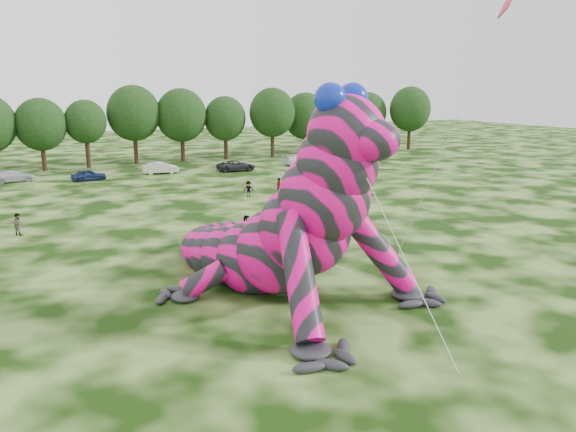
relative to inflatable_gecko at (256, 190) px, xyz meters
The scene contains 22 objects.
ground 8.90m from the inflatable_gecko, 114.99° to the right, with size 240.00×240.00×0.00m, color #16330A.
inflatable_gecko is the anchor object (origin of this frame).
flying_kite 15.14m from the inflatable_gecko, 12.31° to the right, with size 3.06×5.43×15.36m.
tree_8 51.00m from the inflatable_gecko, 98.18° to the left, with size 6.14×5.53×8.94m, color black, non-canonical shape.
tree_9 50.88m from the inflatable_gecko, 92.22° to the left, with size 5.27×4.74×8.68m, color black, non-canonical shape.
tree_10 52.25m from the inflatable_gecko, 85.21° to the left, with size 7.09×6.38×10.50m, color black, non-canonical shape.
tree_11 52.79m from the inflatable_gecko, 78.25° to the left, with size 7.01×6.31×10.07m, color black, non-canonical shape.
tree_12 53.97m from the inflatable_gecko, 71.66° to the left, with size 5.99×5.39×8.97m, color black, non-canonical shape.
tree_13 56.06m from the inflatable_gecko, 64.54° to the left, with size 6.83×6.15×10.13m, color black, non-canonical shape.
tree_14 60.43m from the inflatable_gecko, 59.77° to the left, with size 6.82×6.14×9.40m, color black, non-canonical shape.
tree_15 62.32m from the inflatable_gecko, 55.34° to the left, with size 7.17×6.45×9.63m, color black, non-canonical shape.
tree_16 67.77m from the inflatable_gecko, 51.26° to the left, with size 6.26×5.63×9.37m, color black, non-canonical shape.
tree_17 70.05m from the inflatable_gecko, 45.72° to the left, with size 6.98×6.28×10.30m, color black, non-canonical shape.
car_3 44.41m from the inflatable_gecko, 104.32° to the left, with size 1.83×4.49×1.30m, color silver.
car_4 40.41m from the inflatable_gecko, 94.74° to the left, with size 1.50×3.73×1.27m, color navy.
car_5 42.27m from the inflatable_gecko, 82.94° to the left, with size 1.48×4.23×1.39m, color beige.
car_6 42.25m from the inflatable_gecko, 70.43° to the left, with size 2.22×4.81×1.34m, color #242426.
car_7 47.74m from the inflatable_gecko, 59.93° to the left, with size 2.03×4.99×1.45m, color white.
spectator_2 25.34m from the inflatable_gecko, 68.73° to the left, with size 1.01×0.58×1.56m, color gray.
spectator_1 21.09m from the inflatable_gecko, 121.74° to the left, with size 0.78×0.60×1.59m, color gray.
spectator_5 10.52m from the inflatable_gecko, 70.95° to the left, with size 1.65×0.52×1.78m, color gray.
spectator_3 25.98m from the inflatable_gecko, 62.20° to the left, with size 1.02×0.43×1.75m, color gray.
Camera 1 is at (-7.62, -18.80, 10.27)m, focal length 35.00 mm.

